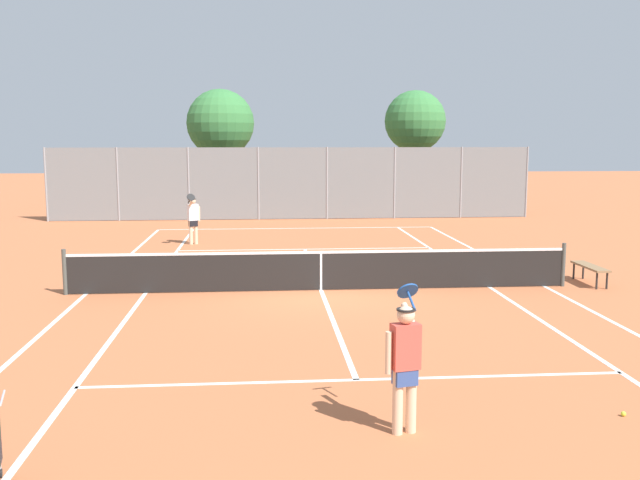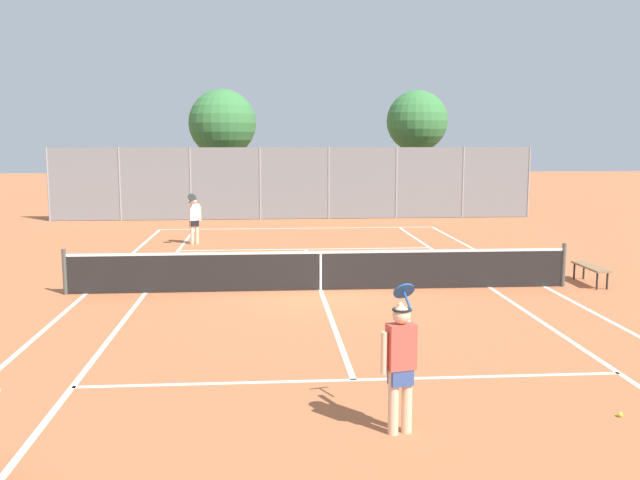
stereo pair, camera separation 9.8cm
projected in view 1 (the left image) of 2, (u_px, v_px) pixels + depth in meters
The scene contains 12 objects.
ground_plane at pixel (321, 290), 17.00m from camera, with size 120.00×120.00×0.00m, color #BC663D.
court_line_markings at pixel (321, 290), 17.00m from camera, with size 11.10×23.90×0.01m.
tennis_net at pixel (321, 269), 16.93m from camera, with size 12.00×0.10×1.07m.
player_near_side at pixel (405, 360), 8.65m from camera, with size 0.55×0.83×1.77m.
player_far_left at pixel (193, 217), 24.29m from camera, with size 0.43×0.90×1.77m.
loose_tennis_ball_0 at pixel (267, 256), 21.83m from camera, with size 0.07×0.07×0.07m, color #D1DB33.
loose_tennis_ball_2 at pixel (282, 281), 18.00m from camera, with size 0.07×0.07×0.07m, color #D1DB33.
loose_tennis_ball_3 at pixel (623, 414), 9.28m from camera, with size 0.07×0.07×0.07m, color #D1DB33.
courtside_bench at pixel (590, 268), 17.70m from camera, with size 0.36×1.50×0.47m.
back_fence at pixel (293, 183), 31.78m from camera, with size 21.55×0.08×3.23m.
tree_behind_left at pixel (221, 125), 34.87m from camera, with size 3.30×3.30×5.99m.
tree_behind_right at pixel (416, 124), 35.10m from camera, with size 3.00×3.00×5.95m.
Camera 1 is at (-1.38, -16.60, 3.59)m, focal length 40.00 mm.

